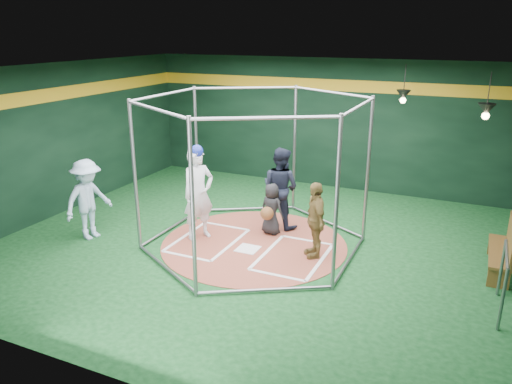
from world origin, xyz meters
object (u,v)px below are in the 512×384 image
at_px(visitor_leopard, 315,220).
at_px(dugout_bench, 505,247).
at_px(batter_figure, 198,193).
at_px(umpire, 280,188).

bearing_deg(visitor_leopard, dugout_bench, 70.08).
bearing_deg(dugout_bench, batter_figure, -170.67).
relative_size(batter_figure, umpire, 1.12).
height_order(batter_figure, umpire, batter_figure).
bearing_deg(batter_figure, dugout_bench, 9.33).
distance_m(batter_figure, dugout_bench, 5.90).
height_order(visitor_leopard, umpire, umpire).
distance_m(visitor_leopard, umpire, 1.67).
bearing_deg(batter_figure, umpire, 45.31).
bearing_deg(batter_figure, visitor_leopard, 3.29).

